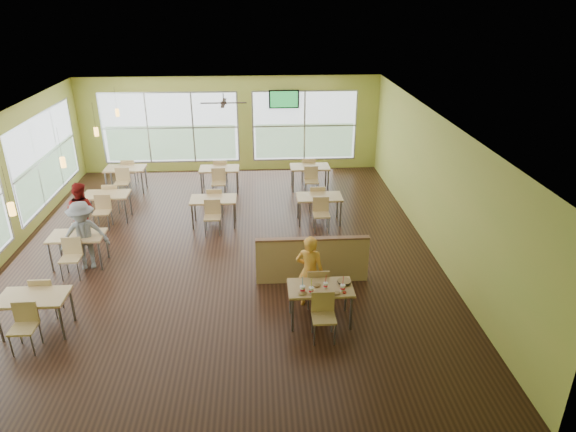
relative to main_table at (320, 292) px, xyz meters
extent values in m
plane|color=black|center=(-2.00, 3.00, -0.63)|extent=(12.00, 12.00, 0.00)
plane|color=white|center=(-2.00, 3.00, 2.57)|extent=(12.00, 12.00, 0.00)
cube|color=#BBB74B|center=(-2.00, 9.00, 0.97)|extent=(10.00, 0.04, 3.20)
cube|color=#BBB74B|center=(-2.00, -3.00, 0.97)|extent=(10.00, 0.04, 3.20)
cube|color=#BBB74B|center=(3.00, 3.00, 0.97)|extent=(0.04, 12.00, 3.20)
cube|color=white|center=(-6.98, 6.00, 0.89)|extent=(0.02, 4.50, 2.35)
cube|color=white|center=(-4.00, 8.98, 0.89)|extent=(4.50, 0.02, 2.35)
cube|color=white|center=(0.50, 8.98, 0.89)|extent=(3.50, 0.02, 2.35)
cube|color=#B7BABC|center=(-6.97, 3.50, -0.28)|extent=(0.04, 9.40, 0.05)
cube|color=#B7BABC|center=(-1.75, 8.97, -0.28)|extent=(8.00, 0.04, 0.05)
cube|color=tan|center=(0.00, 0.00, 0.10)|extent=(1.20, 0.70, 0.04)
cube|color=brown|center=(0.00, 0.00, 0.07)|extent=(1.22, 0.71, 0.01)
cylinder|color=slate|center=(-0.54, -0.29, -0.28)|extent=(0.05, 0.05, 0.71)
cylinder|color=slate|center=(0.54, -0.29, -0.28)|extent=(0.05, 0.05, 0.71)
cylinder|color=slate|center=(-0.54, 0.29, -0.28)|extent=(0.05, 0.05, 0.71)
cylinder|color=slate|center=(0.54, 0.29, -0.28)|extent=(0.05, 0.05, 0.71)
cube|color=tan|center=(0.00, 0.55, -0.18)|extent=(0.42, 0.42, 0.04)
cube|color=tan|center=(0.00, 0.74, 0.04)|extent=(0.42, 0.04, 0.40)
cube|color=tan|center=(0.00, -0.55, -0.18)|extent=(0.42, 0.42, 0.04)
cube|color=tan|center=(0.00, -0.74, 0.04)|extent=(0.42, 0.04, 0.40)
cube|color=tan|center=(0.00, 1.45, -0.13)|extent=(2.40, 0.12, 1.00)
cube|color=brown|center=(0.00, 1.45, 0.39)|extent=(2.40, 0.14, 0.04)
cube|color=tan|center=(-5.20, 0.00, 0.10)|extent=(1.20, 0.70, 0.04)
cube|color=brown|center=(-5.20, 0.00, 0.07)|extent=(1.22, 0.71, 0.01)
cylinder|color=slate|center=(-4.66, -0.29, -0.28)|extent=(0.05, 0.05, 0.71)
cylinder|color=slate|center=(-5.74, 0.29, -0.28)|extent=(0.05, 0.05, 0.71)
cylinder|color=slate|center=(-4.66, 0.29, -0.28)|extent=(0.05, 0.05, 0.71)
cube|color=tan|center=(-5.20, 0.55, -0.18)|extent=(0.42, 0.42, 0.04)
cube|color=tan|center=(-5.20, 0.74, 0.04)|extent=(0.42, 0.04, 0.40)
cube|color=tan|center=(-5.20, -0.55, -0.18)|extent=(0.42, 0.42, 0.04)
cube|color=tan|center=(-5.20, -0.74, 0.04)|extent=(0.42, 0.04, 0.40)
cube|color=tan|center=(-5.20, 2.50, 0.10)|extent=(1.20, 0.70, 0.04)
cube|color=brown|center=(-5.20, 2.50, 0.07)|extent=(1.22, 0.71, 0.01)
cylinder|color=slate|center=(-5.74, 2.21, -0.28)|extent=(0.05, 0.05, 0.71)
cylinder|color=slate|center=(-4.66, 2.21, -0.28)|extent=(0.05, 0.05, 0.71)
cylinder|color=slate|center=(-5.74, 2.79, -0.28)|extent=(0.05, 0.05, 0.71)
cylinder|color=slate|center=(-4.66, 2.79, -0.28)|extent=(0.05, 0.05, 0.71)
cube|color=tan|center=(-5.20, 3.05, -0.18)|extent=(0.42, 0.42, 0.04)
cube|color=tan|center=(-5.20, 3.24, 0.04)|extent=(0.42, 0.04, 0.40)
cube|color=tan|center=(-5.20, 1.95, -0.18)|extent=(0.42, 0.42, 0.04)
cube|color=tan|center=(-5.20, 1.76, 0.04)|extent=(0.42, 0.04, 0.40)
cube|color=tan|center=(-5.20, 5.00, 0.10)|extent=(1.20, 0.70, 0.04)
cube|color=brown|center=(-5.20, 5.00, 0.07)|extent=(1.22, 0.71, 0.01)
cylinder|color=slate|center=(-5.74, 4.71, -0.28)|extent=(0.05, 0.05, 0.71)
cylinder|color=slate|center=(-4.66, 4.71, -0.28)|extent=(0.05, 0.05, 0.71)
cylinder|color=slate|center=(-5.74, 5.29, -0.28)|extent=(0.05, 0.05, 0.71)
cylinder|color=slate|center=(-4.66, 5.29, -0.28)|extent=(0.05, 0.05, 0.71)
cube|color=tan|center=(-5.20, 5.55, -0.18)|extent=(0.42, 0.42, 0.04)
cube|color=tan|center=(-5.20, 5.74, 0.04)|extent=(0.42, 0.04, 0.40)
cube|color=tan|center=(-5.20, 4.45, -0.18)|extent=(0.42, 0.42, 0.04)
cube|color=tan|center=(-5.20, 4.26, 0.04)|extent=(0.42, 0.04, 0.40)
cube|color=tan|center=(-5.20, 7.20, 0.10)|extent=(1.20, 0.70, 0.04)
cube|color=brown|center=(-5.20, 7.20, 0.07)|extent=(1.22, 0.71, 0.01)
cylinder|color=slate|center=(-5.74, 6.91, -0.28)|extent=(0.05, 0.05, 0.71)
cylinder|color=slate|center=(-4.66, 6.91, -0.28)|extent=(0.05, 0.05, 0.71)
cylinder|color=slate|center=(-5.74, 7.49, -0.28)|extent=(0.05, 0.05, 0.71)
cylinder|color=slate|center=(-4.66, 7.49, -0.28)|extent=(0.05, 0.05, 0.71)
cube|color=tan|center=(-5.20, 7.75, -0.18)|extent=(0.42, 0.42, 0.04)
cube|color=tan|center=(-5.20, 7.94, 0.04)|extent=(0.42, 0.04, 0.40)
cube|color=tan|center=(-5.20, 6.65, -0.18)|extent=(0.42, 0.42, 0.04)
cube|color=tan|center=(-5.20, 6.46, 0.04)|extent=(0.42, 0.04, 0.40)
cube|color=tan|center=(-2.30, 4.50, 0.10)|extent=(1.20, 0.70, 0.04)
cube|color=brown|center=(-2.30, 4.50, 0.07)|extent=(1.22, 0.71, 0.01)
cylinder|color=slate|center=(-2.84, 4.21, -0.28)|extent=(0.05, 0.05, 0.71)
cylinder|color=slate|center=(-1.76, 4.21, -0.28)|extent=(0.05, 0.05, 0.71)
cylinder|color=slate|center=(-2.84, 4.79, -0.28)|extent=(0.05, 0.05, 0.71)
cylinder|color=slate|center=(-1.76, 4.79, -0.28)|extent=(0.05, 0.05, 0.71)
cube|color=tan|center=(-2.30, 5.05, -0.18)|extent=(0.42, 0.42, 0.04)
cube|color=tan|center=(-2.30, 5.24, 0.04)|extent=(0.42, 0.04, 0.40)
cube|color=tan|center=(-2.30, 3.95, -0.18)|extent=(0.42, 0.42, 0.04)
cube|color=tan|center=(-2.30, 3.76, 0.04)|extent=(0.42, 0.04, 0.40)
cube|color=tan|center=(-2.30, 7.00, 0.10)|extent=(1.20, 0.70, 0.04)
cube|color=brown|center=(-2.30, 7.00, 0.07)|extent=(1.22, 0.71, 0.01)
cylinder|color=slate|center=(-2.84, 6.71, -0.28)|extent=(0.05, 0.05, 0.71)
cylinder|color=slate|center=(-1.76, 6.71, -0.28)|extent=(0.05, 0.05, 0.71)
cylinder|color=slate|center=(-2.84, 7.29, -0.28)|extent=(0.05, 0.05, 0.71)
cylinder|color=slate|center=(-1.76, 7.29, -0.28)|extent=(0.05, 0.05, 0.71)
cube|color=tan|center=(-2.30, 7.55, -0.18)|extent=(0.42, 0.42, 0.04)
cube|color=tan|center=(-2.30, 7.74, 0.04)|extent=(0.42, 0.04, 0.40)
cube|color=tan|center=(-2.30, 6.45, -0.18)|extent=(0.42, 0.42, 0.04)
cube|color=tan|center=(-2.30, 6.26, 0.04)|extent=(0.42, 0.04, 0.40)
cube|color=tan|center=(0.50, 4.50, 0.10)|extent=(1.20, 0.70, 0.04)
cube|color=brown|center=(0.50, 4.50, 0.07)|extent=(1.22, 0.71, 0.01)
cylinder|color=slate|center=(-0.04, 4.21, -0.28)|extent=(0.05, 0.05, 0.71)
cylinder|color=slate|center=(1.04, 4.21, -0.28)|extent=(0.05, 0.05, 0.71)
cylinder|color=slate|center=(-0.04, 4.79, -0.28)|extent=(0.05, 0.05, 0.71)
cylinder|color=slate|center=(1.04, 4.79, -0.28)|extent=(0.05, 0.05, 0.71)
cube|color=tan|center=(0.50, 5.05, -0.18)|extent=(0.42, 0.42, 0.04)
cube|color=tan|center=(0.50, 5.24, 0.04)|extent=(0.42, 0.04, 0.40)
cube|color=tan|center=(0.50, 3.95, -0.18)|extent=(0.42, 0.42, 0.04)
cube|color=tan|center=(0.50, 3.76, 0.04)|extent=(0.42, 0.04, 0.40)
cube|color=tan|center=(0.50, 7.00, 0.10)|extent=(1.20, 0.70, 0.04)
cube|color=brown|center=(0.50, 7.00, 0.07)|extent=(1.22, 0.71, 0.01)
cylinder|color=slate|center=(-0.04, 6.71, -0.28)|extent=(0.05, 0.05, 0.71)
cylinder|color=slate|center=(1.04, 6.71, -0.28)|extent=(0.05, 0.05, 0.71)
cylinder|color=slate|center=(-0.04, 7.29, -0.28)|extent=(0.05, 0.05, 0.71)
cylinder|color=slate|center=(1.04, 7.29, -0.28)|extent=(0.05, 0.05, 0.71)
cube|color=tan|center=(0.50, 7.55, -0.18)|extent=(0.42, 0.42, 0.04)
cube|color=tan|center=(0.50, 7.74, 0.04)|extent=(0.42, 0.04, 0.40)
cube|color=tan|center=(0.50, 6.45, -0.18)|extent=(0.42, 0.42, 0.04)
cube|color=tan|center=(0.50, 6.26, 0.04)|extent=(0.42, 0.04, 0.40)
cylinder|color=#2D2119|center=(-5.20, 0.00, 2.22)|extent=(0.01, 0.01, 0.70)
cylinder|color=gold|center=(-5.20, 0.00, 1.82)|extent=(0.11, 0.11, 0.22)
cylinder|color=#2D2119|center=(-5.20, 2.50, 2.22)|extent=(0.01, 0.01, 0.70)
cylinder|color=gold|center=(-5.20, 2.50, 1.82)|extent=(0.11, 0.11, 0.22)
cylinder|color=#2D2119|center=(-5.20, 5.00, 2.22)|extent=(0.01, 0.01, 0.70)
cylinder|color=gold|center=(-5.20, 5.00, 1.82)|extent=(0.11, 0.11, 0.22)
cylinder|color=#2D2119|center=(-5.20, 7.20, 2.22)|extent=(0.01, 0.01, 0.70)
cylinder|color=gold|center=(-5.20, 7.20, 1.82)|extent=(0.11, 0.11, 0.22)
cylinder|color=#2D2119|center=(-2.00, 6.00, 2.45)|extent=(0.03, 0.03, 0.24)
cylinder|color=#2D2119|center=(-2.00, 6.00, 2.31)|extent=(0.16, 0.16, 0.06)
cube|color=#2D2119|center=(-1.65, 6.00, 2.31)|extent=(0.55, 0.10, 0.01)
cube|color=#2D2119|center=(-2.00, 6.35, 2.31)|extent=(0.10, 0.55, 0.01)
cube|color=#2D2119|center=(-2.35, 6.00, 2.31)|extent=(0.55, 0.10, 0.01)
cube|color=#2D2119|center=(-2.00, 5.65, 2.31)|extent=(0.10, 0.55, 0.01)
cube|color=black|center=(-0.20, 8.90, 1.82)|extent=(1.00, 0.06, 0.60)
cube|color=green|center=(-0.20, 8.87, 1.82)|extent=(0.90, 0.01, 0.52)
imported|color=orange|center=(-0.15, 0.54, 0.13)|extent=(0.64, 0.52, 1.53)
imported|color=maroon|center=(-5.49, 3.80, 0.13)|extent=(0.86, 0.74, 1.52)
imported|color=slate|center=(-4.99, 2.35, 0.17)|extent=(1.15, 0.83, 1.60)
cone|color=white|center=(-0.35, -0.18, 0.19)|extent=(0.10, 0.10, 0.13)
cylinder|color=red|center=(-0.35, -0.18, 0.19)|extent=(0.09, 0.09, 0.04)
cylinder|color=white|center=(-0.35, -0.18, 0.26)|extent=(0.10, 0.10, 0.01)
cylinder|color=#2683C3|center=(-0.35, -0.18, 0.37)|extent=(0.02, 0.06, 0.24)
cone|color=white|center=(-0.20, -0.22, 0.18)|extent=(0.09, 0.09, 0.13)
cylinder|color=red|center=(-0.20, -0.22, 0.18)|extent=(0.09, 0.09, 0.04)
cylinder|color=white|center=(-0.20, -0.22, 0.25)|extent=(0.10, 0.10, 0.01)
cylinder|color=yellow|center=(-0.20, -0.22, 0.36)|extent=(0.02, 0.06, 0.23)
cone|color=white|center=(0.09, -0.06, 0.18)|extent=(0.08, 0.08, 0.11)
cylinder|color=red|center=(0.09, -0.06, 0.18)|extent=(0.08, 0.08, 0.03)
cylinder|color=white|center=(0.09, -0.06, 0.24)|extent=(0.09, 0.09, 0.01)
cylinder|color=red|center=(0.09, -0.06, 0.34)|extent=(0.02, 0.05, 0.21)
cone|color=white|center=(0.38, -0.17, 0.18)|extent=(0.09, 0.09, 0.13)
cylinder|color=red|center=(0.38, -0.17, 0.18)|extent=(0.09, 0.09, 0.04)
cylinder|color=white|center=(0.38, -0.17, 0.25)|extent=(0.10, 0.10, 0.01)
cylinder|color=red|center=(0.38, -0.17, 0.36)|extent=(0.02, 0.06, 0.23)
cylinder|color=black|center=(0.46, 0.10, 0.12)|extent=(0.22, 0.22, 0.01)
torus|color=black|center=(0.46, 0.10, 0.17)|extent=(0.27, 0.27, 0.03)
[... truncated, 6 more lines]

